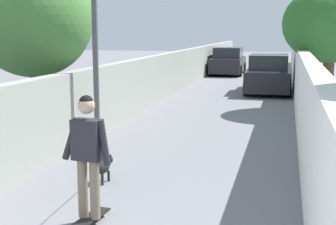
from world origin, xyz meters
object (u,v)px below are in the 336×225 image
skateboard (90,219)px  person_skateboarder (88,147)px  tree_left_far (32,17)px  tree_right_near (334,23)px  tree_right_mid (330,24)px  car_far (228,62)px  dog (103,166)px  car_near (269,75)px  lamp_post (95,21)px

skateboard → person_skateboarder: bearing=-166.0°
tree_left_far → skateboard: bearing=-144.4°
tree_right_near → tree_right_mid: bearing=174.2°
tree_left_far → car_far: 17.63m
tree_left_far → tree_right_mid: bearing=-51.8°
skateboard → person_skateboarder: size_ratio=0.50×
tree_right_near → dog: (-14.43, 4.77, -2.55)m
tree_right_near → dog: tree_right_near is taller
person_skateboarder → car_near: (14.34, -1.74, -0.32)m
person_skateboarder → car_near: bearing=-6.9°
lamp_post → dog: lamp_post is taller
car_near → tree_right_near: bearing=-55.4°
tree_left_far → person_skateboarder: size_ratio=2.60×
tree_right_mid → car_far: size_ratio=1.01×
car_far → car_near: bearing=-161.3°
car_near → skateboard: bearing=173.1°
tree_right_near → tree_right_mid: tree_right_near is taller
lamp_post → person_skateboarder: bearing=-159.4°
dog → car_near: car_near is taller
tree_right_mid → car_near: bearing=24.7°
person_skateboarder → dog: 1.90m
skateboard → dog: dog is taller
tree_right_near → skateboard: size_ratio=5.39×
person_skateboarder → car_near: person_skateboarder is taller
tree_left_far → car_far: bearing=-8.1°
dog → person_skateboarder: bearing=-164.4°
tree_right_mid → skateboard: (-10.11, 3.69, -2.62)m
lamp_post → car_near: size_ratio=0.97×
tree_left_far → skateboard: size_ratio=5.18×
lamp_post → car_near: (10.57, -3.17, -1.99)m
car_near → car_far: same height
tree_right_mid → car_far: (11.83, 4.51, -1.98)m
lamp_post → car_far: bearing=-1.9°
dog → car_far: (20.26, 0.35, 0.44)m
tree_left_far → car_near: tree_left_far is taller
person_skateboarder → tree_left_far: bearing=35.6°
tree_right_near → tree_left_far: size_ratio=1.04×
tree_right_near → car_far: size_ratio=1.14×
dog → car_near: bearing=-9.9°
car_far → dog: bearing=-179.0°
lamp_post → car_far: size_ratio=1.01×
tree_left_far → dog: (-2.93, -2.83, -2.55)m
dog → car_far: car_far is taller
tree_right_mid → car_near: tree_right_mid is taller
tree_right_mid → tree_left_far: bearing=128.2°
car_near → car_far: size_ratio=1.04×
tree_left_far → person_skateboarder: tree_left_far is taller
tree_left_far → dog: bearing=-136.0°
lamp_post → car_near: lamp_post is taller
car_far → skateboard: bearing=-177.9°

